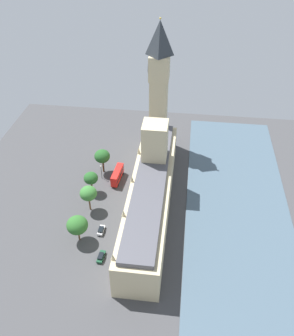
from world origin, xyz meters
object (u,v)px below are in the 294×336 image
car_silver_near_tower (101,230)px  plane_tree_corner (102,156)px  double_decker_bus_kerbside (117,175)px  street_lamp_slot_10 (101,170)px  clock_tower (159,86)px  pedestrian_by_river_gate (134,173)px  plane_tree_leading (91,178)px  plane_tree_under_trees (77,225)px  car_dark_green_midblock (101,257)px  pedestrian_opposite_hall (134,181)px  pedestrian_far_end (112,268)px  plane_tree_trailing (88,193)px  parliament_building (151,190)px  street_lamp_slot_11 (104,163)px

car_silver_near_tower → plane_tree_corner: 33.85m
double_decker_bus_kerbside → street_lamp_slot_10: (6.46, -0.37, 1.75)m
clock_tower → car_silver_near_tower: clock_tower is taller
plane_tree_corner → street_lamp_slot_10: (-0.30, 4.29, -3.34)m
car_silver_near_tower → pedestrian_by_river_gate: car_silver_near_tower is taller
double_decker_bus_kerbside → plane_tree_leading: size_ratio=1.18×
plane_tree_under_trees → double_decker_bus_kerbside: bearing=-102.0°
double_decker_bus_kerbside → street_lamp_slot_10: bearing=1.7°
double_decker_bus_kerbside → car_silver_near_tower: 27.93m
car_dark_green_midblock → pedestrian_opposite_hall: (-4.72, -37.92, -0.15)m
plane_tree_leading → plane_tree_corner: size_ratio=0.87×
car_dark_green_midblock → plane_tree_leading: 32.89m
pedestrian_far_end → plane_tree_trailing: (13.10, -24.81, 6.94)m
parliament_building → plane_tree_under_trees: bearing=41.2°
car_dark_green_midblock → street_lamp_slot_10: size_ratio=0.77×
car_silver_near_tower → clock_tower: bearing=78.4°
double_decker_bus_kerbside → car_silver_near_tower: (0.34, 27.87, -1.75)m
pedestrian_opposite_hall → pedestrian_far_end: (0.46, 41.46, -0.05)m
double_decker_bus_kerbside → plane_tree_under_trees: (6.78, 31.95, 4.15)m
car_silver_near_tower → pedestrian_opposite_hall: 27.95m
parliament_building → street_lamp_slot_11: (21.31, -17.89, -3.85)m
car_dark_green_midblock → plane_tree_corner: (8.87, -43.43, 6.84)m
car_silver_near_tower → parliament_building: bearing=46.8°
clock_tower → plane_tree_trailing: (20.09, 44.02, -21.16)m
plane_tree_under_trees → street_lamp_slot_10: plane_tree_under_trees is taller
parliament_building → plane_tree_corner: size_ratio=7.12×
parliament_building → pedestrian_by_river_gate: bearing=-62.5°
street_lamp_slot_10 → car_silver_near_tower: bearing=102.2°
car_dark_green_midblock → plane_tree_under_trees: size_ratio=0.50×
double_decker_bus_kerbside → parliament_building: bearing=143.8°
double_decker_bus_kerbside → plane_tree_leading: (8.28, 8.11, 4.06)m
car_silver_near_tower → plane_tree_leading: size_ratio=0.50×
clock_tower → car_dark_green_midblock: (11.25, 65.29, -27.90)m
clock_tower → plane_tree_trailing: bearing=65.5°
parliament_building → street_lamp_slot_11: size_ratio=13.13×
parliament_building → pedestrian_by_river_gate: size_ratio=45.08×
parliament_building → pedestrian_far_end: parliament_building is taller
parliament_building → street_lamp_slot_11: 28.09m
pedestrian_by_river_gate → street_lamp_slot_10: size_ratio=0.26×
pedestrian_far_end → plane_tree_corner: plane_tree_corner is taller
clock_tower → street_lamp_slot_11: bearing=47.5°
street_lamp_slot_10 → street_lamp_slot_11: street_lamp_slot_10 is taller
plane_tree_corner → street_lamp_slot_11: size_ratio=1.85×
pedestrian_far_end → plane_tree_leading: plane_tree_leading is taller
pedestrian_opposite_hall → plane_tree_leading: bearing=68.2°
double_decker_bus_kerbside → plane_tree_corner: bearing=-29.6°
pedestrian_far_end → double_decker_bus_kerbside: bearing=-158.7°
clock_tower → plane_tree_under_trees: 65.63m
car_dark_green_midblock → plane_tree_corner: plane_tree_corner is taller
clock_tower → plane_tree_corner: (20.12, 21.86, -21.06)m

